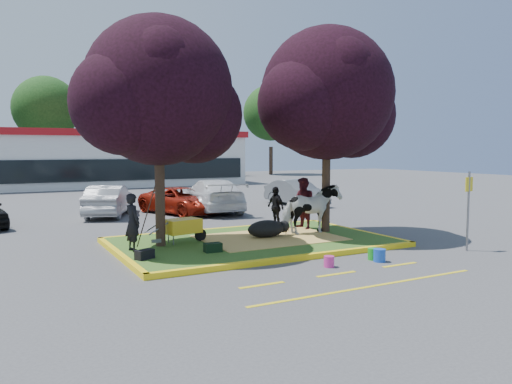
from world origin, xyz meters
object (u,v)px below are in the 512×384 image
bucket_green (373,254)px  car_silver (109,200)px  bucket_blue (379,255)px  cow (311,209)px  wheelbarrow (183,226)px  sign_post (468,203)px  calf (266,229)px  handler (133,222)px  bucket_pink (329,262)px

bucket_green → car_silver: car_silver is taller
bucket_blue → car_silver: size_ratio=0.08×
cow → wheelbarrow: cow is taller
cow → sign_post: 4.75m
bucket_blue → car_silver: (-4.29, 12.49, 0.52)m
wheelbarrow → bucket_blue: 5.74m
cow → calf: size_ratio=1.54×
calf → sign_post: size_ratio=0.55×
cow → calf: bearing=84.7°
handler → wheelbarrow: size_ratio=0.84×
calf → handler: handler is taller
calf → wheelbarrow: 2.66m
bucket_blue → cow: bearing=84.4°
bucket_green → bucket_pink: bearing=-175.6°
cow → sign_post: (2.85, -3.78, 0.43)m
handler → sign_post: sign_post is taller
calf → bucket_blue: bearing=-94.4°
cow → bucket_pink: cow is taller
cow → bucket_blue: (-0.36, -3.67, -0.80)m
calf → wheelbarrow: size_ratio=0.67×
bucket_green → cow: bearing=84.3°
calf → car_silver: bearing=86.9°
cow → bucket_green: cow is taller
handler → car_silver: (1.21, 8.80, -0.26)m
sign_post → bucket_blue: (-3.21, 0.12, -1.23)m
handler → bucket_green: (5.51, -3.43, -0.79)m
calf → handler: 4.28m
sign_post → bucket_green: sign_post is taller
cow → wheelbarrow: 4.27m
bucket_pink → car_silver: size_ratio=0.07×
cow → handler: size_ratio=1.23×
cow → bucket_blue: 3.77m
calf → bucket_green: 3.78m
handler → bucket_blue: (5.49, -3.69, -0.77)m
calf → sign_post: (4.45, -3.93, 0.98)m
wheelbarrow → bucket_green: bearing=-57.4°
wheelbarrow → sign_post: bearing=-43.4°
cow → bucket_pink: (-1.88, -3.52, -0.83)m
bucket_pink → bucket_blue: bearing=-5.4°
handler → bucket_green: size_ratio=5.13×
calf → bucket_green: bearing=-92.9°
handler → bucket_pink: (3.98, -3.55, -0.80)m
cow → handler: bearing=89.6°
sign_post → bucket_blue: size_ratio=6.82×
handler → calf: bearing=-101.5°
wheelbarrow → bucket_blue: wheelbarrow is taller
wheelbarrow → calf: bearing=-20.8°
sign_post → bucket_pink: bearing=171.1°
handler → bucket_blue: handler is taller
bucket_green → bucket_blue: (-0.02, -0.26, 0.01)m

